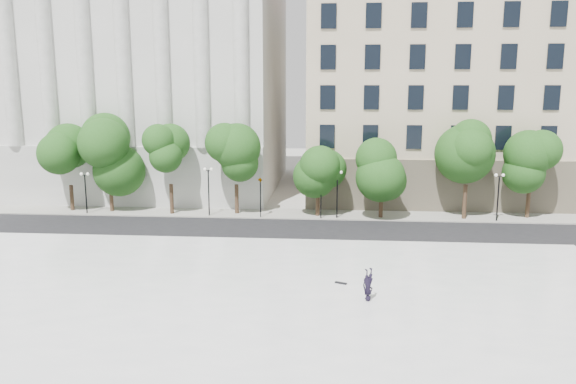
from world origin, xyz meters
name	(u,v)px	position (x,y,z in m)	size (l,w,h in m)	color
ground	(241,320)	(0.00, 0.00, 0.00)	(160.00, 160.00, 0.00)	#AEACA4
plaza	(250,294)	(0.00, 3.00, 0.23)	(44.00, 22.00, 0.45)	white
street	(276,231)	(0.00, 18.00, 0.01)	(60.00, 8.00, 0.02)	black
far_sidewalk	(283,214)	(0.00, 24.00, 0.06)	(60.00, 4.00, 0.12)	#ABA89D
building_west	(148,76)	(-17.00, 38.57, 12.89)	(31.50, 27.65, 25.60)	silver
building_east	(471,91)	(20.00, 38.91, 11.14)	(36.00, 26.15, 23.00)	beige
traffic_light_west	(260,178)	(-1.85, 22.30, 3.72)	(0.89, 1.82, 4.22)	black
traffic_light_east	(321,179)	(3.57, 22.30, 3.69)	(0.63, 1.74, 4.19)	black
person_lying	(368,296)	(6.52, 2.03, 0.69)	(0.65, 0.42, 1.77)	black
skateboard	(341,283)	(5.12, 4.56, 0.49)	(0.71, 0.18, 0.07)	black
street_trees	(280,160)	(-0.17, 23.52, 5.12)	(46.15, 4.98, 8.07)	#382619
lamp_posts	(281,186)	(-0.01, 22.60, 2.96)	(37.96, 0.28, 4.51)	black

